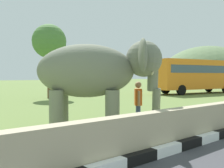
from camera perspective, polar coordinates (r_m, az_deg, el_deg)
The scene contains 6 objects.
barrier_parapet at distance 5.77m, azimuth 4.79°, elevation -11.78°, with size 28.00×0.36×1.00m, color tan.
elephant at distance 8.12m, azimuth -3.41°, elevation 2.59°, with size 3.92×3.70×2.98m.
person_handler at distance 9.05m, azimuth 5.92°, elevation -4.08°, with size 0.47×0.54×1.66m.
bus_orange at distance 28.22m, azimuth 18.49°, elevation 2.20°, with size 10.32×4.42×3.50m.
tree_distant at distance 21.89m, azimuth -13.96°, elevation 9.17°, with size 2.81×2.81×6.14m.
hill_east at distance 65.59m, azimuth 20.80°, elevation 0.10°, with size 27.95×22.36×18.05m.
Camera 1 is at (-1.91, 0.51, 1.86)m, focal length 40.60 mm.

